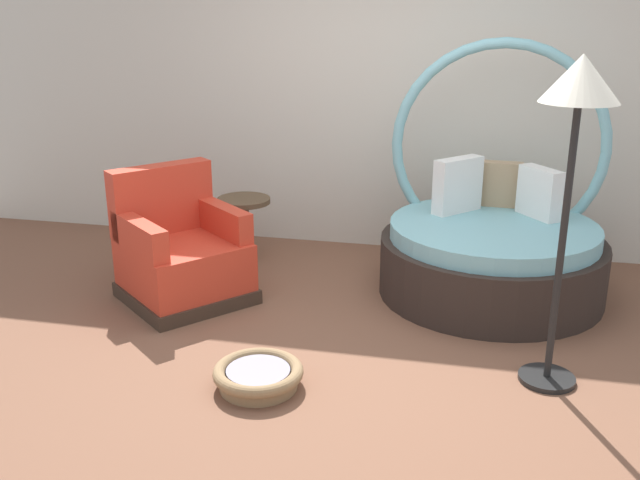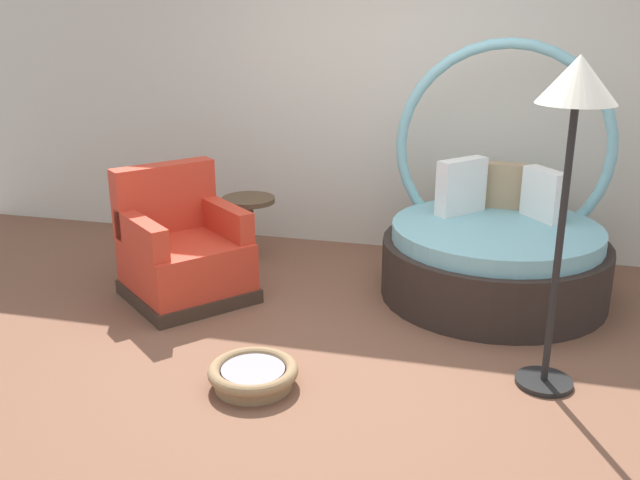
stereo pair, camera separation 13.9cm
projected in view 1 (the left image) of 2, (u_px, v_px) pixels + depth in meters
ground_plane at (341, 345)px, 4.51m from camera, size 8.00×8.00×0.02m
back_wall at (389, 71)px, 5.88m from camera, size 8.00×0.12×3.02m
round_daybed at (492, 243)px, 5.22m from camera, size 1.62×1.62×1.82m
red_armchair at (181, 255)px, 5.11m from camera, size 1.12×1.12×0.94m
pet_basket at (258, 376)px, 3.98m from camera, size 0.51×0.51×0.13m
side_table at (244, 209)px, 5.88m from camera, size 0.44×0.44×0.52m
floor_lamp at (577, 112)px, 3.58m from camera, size 0.40×0.40×1.82m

